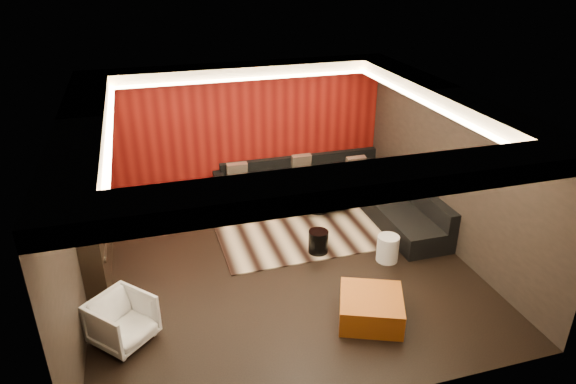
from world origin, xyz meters
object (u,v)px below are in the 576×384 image
object	(u,v)px
armchair	(122,321)
sectional_sofa	(338,193)
coffee_table	(318,205)
orange_ottoman	(371,308)
white_side_table	(388,248)
drum_stool	(318,242)

from	to	relation	value
armchair	sectional_sofa	xyz separation A→B (m)	(4.23, 3.00, -0.07)
armchair	sectional_sofa	bearing A→B (deg)	-6.91
coffee_table	sectional_sofa	distance (m)	0.53
sectional_sofa	orange_ottoman	bearing A→B (deg)	-104.05
coffee_table	orange_ottoman	xyz separation A→B (m)	(-0.40, -3.37, 0.07)
white_side_table	orange_ottoman	bearing A→B (deg)	-124.72
orange_ottoman	armchair	xyz separation A→B (m)	(-3.35, 0.53, 0.14)
white_side_table	armchair	distance (m)	4.34
coffee_table	drum_stool	bearing A→B (deg)	-109.12
coffee_table	orange_ottoman	bearing A→B (deg)	-96.74
coffee_table	armchair	xyz separation A→B (m)	(-3.75, -2.84, 0.20)
coffee_table	drum_stool	size ratio (longest dim) A/B	3.20
armchair	coffee_table	bearing A→B (deg)	-5.03
coffee_table	armchair	size ratio (longest dim) A/B	1.76
coffee_table	white_side_table	size ratio (longest dim) A/B	2.81
orange_ottoman	drum_stool	bearing A→B (deg)	93.67
orange_ottoman	sectional_sofa	distance (m)	3.64
orange_ottoman	armchair	size ratio (longest dim) A/B	1.19
coffee_table	orange_ottoman	size ratio (longest dim) A/B	1.48
coffee_table	orange_ottoman	distance (m)	3.40
coffee_table	armchair	bearing A→B (deg)	-142.81
white_side_table	coffee_table	bearing A→B (deg)	104.26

